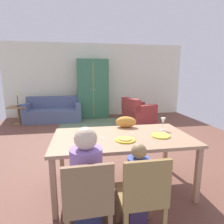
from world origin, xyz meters
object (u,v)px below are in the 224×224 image
object	(u,v)px
couch	(54,112)
table_lamp	(17,93)
plate_near_man	(85,140)
plate_near_woman	(161,136)
wine_glass	(163,121)
dining_chair_man	(88,199)
cat	(126,122)
handbag	(127,123)
person_man	(87,186)
side_table	(19,113)
book_lower	(24,106)
person_child	(137,189)
armchair	(138,113)
dining_table	(122,141)
armoire	(93,89)
book_upper	(23,105)
plate_near_child	(125,140)
dining_chair_child	(142,194)

from	to	relation	value
couch	table_lamp	size ratio (longest dim) A/B	3.43
plate_near_man	plate_near_woman	world-z (taller)	same
wine_glass	dining_chair_man	size ratio (longest dim) A/B	0.21
cat	handbag	distance (m)	2.82
plate_near_man	cat	size ratio (longest dim) A/B	0.78
plate_near_woman	person_man	distance (m)	1.19
cat	table_lamp	bearing A→B (deg)	139.86
dining_chair_man	handbag	distance (m)	4.16
person_man	side_table	distance (m)	5.06
dining_chair_man	book_lower	distance (m)	5.13
person_man	handbag	distance (m)	4.00
person_child	armchair	size ratio (longest dim) A/B	0.86
dining_table	plate_near_man	size ratio (longest dim) A/B	7.28
armoire	book_upper	xyz separation A→B (m)	(-2.25, -0.69, -0.43)
armoire	plate_near_child	bearing A→B (deg)	-89.01
table_lamp	handbag	world-z (taller)	table_lamp
plate_near_woman	table_lamp	distance (m)	5.05
dining_table	wine_glass	world-z (taller)	wine_glass
table_lamp	book_upper	distance (m)	0.43
person_man	table_lamp	bearing A→B (deg)	113.28
side_table	plate_near_man	bearing A→B (deg)	-63.84
person_child	handbag	size ratio (longest dim) A/B	2.89
plate_near_child	dining_chair_man	bearing A→B (deg)	-125.81
dining_table	person_man	world-z (taller)	person_man
armoire	table_lamp	size ratio (longest dim) A/B	3.89
wine_glass	couch	world-z (taller)	wine_glass
person_child	couch	size ratio (longest dim) A/B	0.50
wine_glass	book_lower	distance (m)	4.78
plate_near_man	table_lamp	distance (m)	4.55
person_man	couch	size ratio (longest dim) A/B	0.60
side_table	person_child	bearing A→B (deg)	-61.75
plate_near_child	couch	size ratio (longest dim) A/B	0.14
wine_glass	table_lamp	distance (m)	4.92
person_man	side_table	bearing A→B (deg)	113.28
plate_near_woman	table_lamp	size ratio (longest dim) A/B	0.46
plate_near_child	table_lamp	xyz separation A→B (m)	(-2.50, 4.14, 0.24)
person_child	plate_near_child	bearing A→B (deg)	89.97
couch	book_lower	bearing A→B (deg)	-161.19
plate_near_man	handbag	size ratio (longest dim) A/B	0.78
side_table	handbag	size ratio (longest dim) A/B	1.81
armchair	side_table	xyz separation A→B (m)	(-3.82, 0.42, 0.06)
dining_chair_child	armchair	world-z (taller)	dining_chair_child
table_lamp	couch	bearing A→B (deg)	13.89
dining_table	couch	bearing A→B (deg)	109.08
book_lower	handbag	world-z (taller)	book_lower
cat	dining_chair_man	bearing A→B (deg)	-103.79
book_upper	couch	bearing A→B (deg)	19.88
table_lamp	plate_near_woman	bearing A→B (deg)	-53.49
plate_near_woman	person_man	xyz separation A→B (m)	(-1.00, -0.59, -0.26)
cat	armoire	bearing A→B (deg)	106.25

